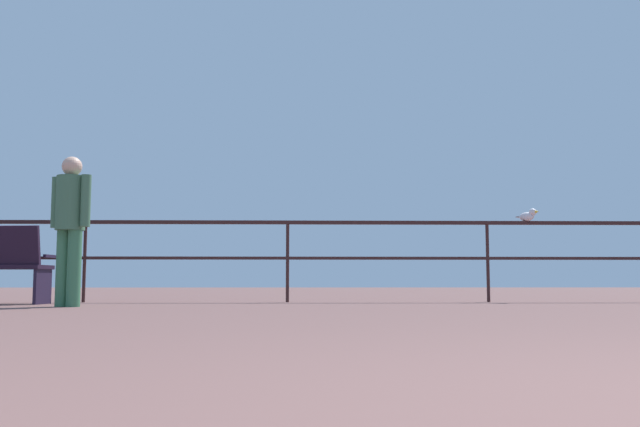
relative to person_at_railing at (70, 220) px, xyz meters
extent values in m
cube|color=#321B1A|center=(3.71, 1.60, 0.11)|extent=(18.87, 0.05, 0.05)
cube|color=#321B1A|center=(3.71, 1.60, -0.37)|extent=(18.87, 0.04, 0.04)
cylinder|color=#321B1A|center=(-0.33, 1.60, -0.42)|extent=(0.04, 0.04, 1.06)
cylinder|color=#321B1A|center=(2.36, 1.60, -0.42)|extent=(0.04, 0.04, 1.06)
cylinder|color=#321B1A|center=(5.06, 1.60, -0.42)|extent=(0.04, 0.04, 1.06)
cube|color=#21172D|center=(-0.60, 0.87, -0.73)|extent=(0.08, 0.41, 0.45)
cube|color=#21172D|center=(-0.58, 1.05, -0.36)|extent=(0.06, 0.32, 0.04)
cylinder|color=#376F4B|center=(-0.07, 0.03, -0.53)|extent=(0.15, 0.15, 0.84)
cylinder|color=#376F4B|center=(0.07, -0.03, -0.53)|extent=(0.15, 0.15, 0.84)
cylinder|color=#3E674B|center=(0.00, 0.00, 0.19)|extent=(0.32, 0.32, 0.60)
cylinder|color=#3E674B|center=(-0.19, 0.09, 0.20)|extent=(0.11, 0.11, 0.57)
cylinder|color=#3E674B|center=(0.19, -0.09, 0.20)|extent=(0.11, 0.11, 0.57)
sphere|color=tan|center=(0.00, 0.00, 0.60)|extent=(0.22, 0.22, 0.22)
ellipsoid|color=silver|center=(5.61, 1.60, 0.20)|extent=(0.24, 0.26, 0.12)
ellipsoid|color=gray|center=(5.61, 1.60, 0.22)|extent=(0.20, 0.22, 0.04)
sphere|color=silver|center=(5.66, 1.52, 0.25)|extent=(0.10, 0.10, 0.10)
cone|color=yellow|center=(5.70, 1.47, 0.25)|extent=(0.06, 0.06, 0.04)
cube|color=gray|center=(5.54, 1.70, 0.20)|extent=(0.09, 0.10, 0.02)
camera|label=1|loc=(2.58, -7.67, -0.67)|focal=38.86mm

